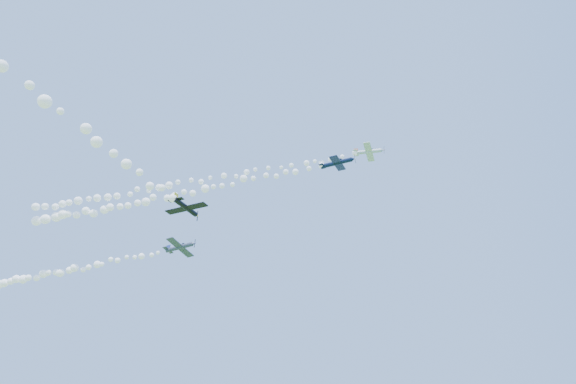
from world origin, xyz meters
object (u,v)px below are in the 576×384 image
(plane_white, at_px, (369,152))
(plane_grey, at_px, (180,247))
(plane_navy, at_px, (337,163))
(plane_black, at_px, (186,208))

(plane_white, height_order, plane_grey, plane_white)
(plane_navy, xyz_separation_m, plane_grey, (-35.15, 3.23, -11.47))
(plane_white, bearing_deg, plane_grey, 176.42)
(plane_white, relative_size, plane_black, 0.98)
(plane_grey, distance_m, plane_black, 32.54)
(plane_navy, bearing_deg, plane_grey, 175.51)
(plane_white, xyz_separation_m, plane_navy, (-5.96, -2.30, -2.76))
(plane_white, xyz_separation_m, plane_black, (-23.69, -25.68, -21.08))
(plane_navy, distance_m, plane_black, 34.60)
(plane_navy, relative_size, plane_black, 1.14)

